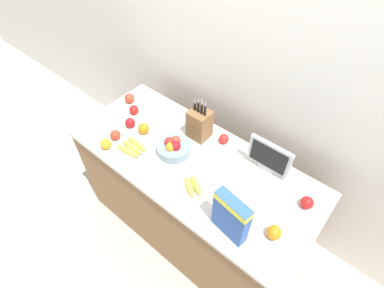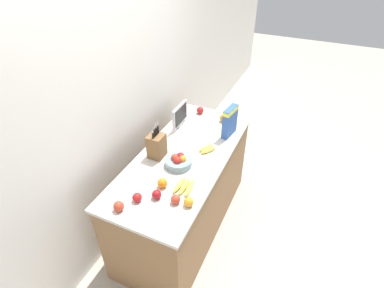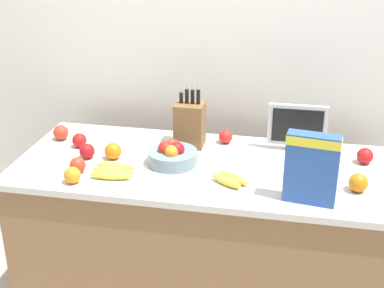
# 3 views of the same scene
# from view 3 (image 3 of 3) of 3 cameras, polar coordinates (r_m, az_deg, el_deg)

# --- Properties ---
(wall_back) EXTENTS (9.00, 0.06, 2.60)m
(wall_back) POSITION_cam_3_polar(r_m,az_deg,el_deg) (2.85, 3.31, 10.04)
(wall_back) COLOR silver
(wall_back) RESTS_ON ground_plane
(counter) EXTENTS (1.71, 0.74, 0.91)m
(counter) POSITION_cam_3_polar(r_m,az_deg,el_deg) (2.67, 1.05, -10.97)
(counter) COLOR olive
(counter) RESTS_ON ground_plane
(knife_block) EXTENTS (0.14, 0.13, 0.33)m
(knife_block) POSITION_cam_3_polar(r_m,az_deg,el_deg) (2.60, -0.24, 2.16)
(knife_block) COLOR brown
(knife_block) RESTS_ON counter
(small_monitor) EXTENTS (0.28, 0.03, 0.23)m
(small_monitor) POSITION_cam_3_polar(r_m,az_deg,el_deg) (2.58, 11.17, 1.85)
(small_monitor) COLOR #B7B7BC
(small_monitor) RESTS_ON counter
(cereal_box) EXTENTS (0.21, 0.09, 0.29)m
(cereal_box) POSITION_cam_3_polar(r_m,az_deg,el_deg) (2.11, 12.65, -2.27)
(cereal_box) COLOR #2D56A8
(cereal_box) RESTS_ON counter
(fruit_bowl) EXTENTS (0.23, 0.23, 0.11)m
(fruit_bowl) POSITION_cam_3_polar(r_m,az_deg,el_deg) (2.43, -2.12, -1.18)
(fruit_bowl) COLOR gray
(fruit_bowl) RESTS_ON counter
(banana_bunch_left) EXTENTS (0.19, 0.14, 0.04)m
(banana_bunch_left) POSITION_cam_3_polar(r_m,az_deg,el_deg) (2.36, -8.38, -2.84)
(banana_bunch_left) COLOR yellow
(banana_bunch_left) RESTS_ON counter
(banana_bunch_right) EXTENTS (0.18, 0.15, 0.04)m
(banana_bunch_right) POSITION_cam_3_polar(r_m,az_deg,el_deg) (2.27, 4.07, -3.78)
(banana_bunch_right) COLOR yellow
(banana_bunch_right) RESTS_ON counter
(apple_near_bananas) EXTENTS (0.07, 0.07, 0.07)m
(apple_near_bananas) POSITION_cam_3_polar(r_m,az_deg,el_deg) (2.40, -12.10, -2.22)
(apple_near_bananas) COLOR red
(apple_near_bananas) RESTS_ON counter
(apple_rightmost) EXTENTS (0.07, 0.07, 0.07)m
(apple_rightmost) POSITION_cam_3_polar(r_m,az_deg,el_deg) (2.65, 3.60, 0.80)
(apple_rightmost) COLOR red
(apple_rightmost) RESTS_ON counter
(apple_by_knife_block) EXTENTS (0.07, 0.07, 0.07)m
(apple_by_knife_block) POSITION_cam_3_polar(r_m,az_deg,el_deg) (2.53, -11.14, -0.75)
(apple_by_knife_block) COLOR #A31419
(apple_by_knife_block) RESTS_ON counter
(apple_rear) EXTENTS (0.07, 0.07, 0.07)m
(apple_rear) POSITION_cam_3_polar(r_m,az_deg,el_deg) (2.56, 17.97, -1.22)
(apple_rear) COLOR red
(apple_rear) RESTS_ON counter
(apple_front) EXTENTS (0.08, 0.08, 0.08)m
(apple_front) POSITION_cam_3_polar(r_m,az_deg,el_deg) (2.77, -13.81, 1.20)
(apple_front) COLOR red
(apple_front) RESTS_ON counter
(apple_middle) EXTENTS (0.07, 0.07, 0.07)m
(apple_middle) POSITION_cam_3_polar(r_m,az_deg,el_deg) (2.66, -11.92, 0.38)
(apple_middle) COLOR red
(apple_middle) RESTS_ON counter
(orange_mid_right) EXTENTS (0.08, 0.08, 0.08)m
(orange_mid_right) POSITION_cam_3_polar(r_m,az_deg,el_deg) (2.29, 17.31, -3.97)
(orange_mid_right) COLOR orange
(orange_mid_right) RESTS_ON counter
(orange_front_right) EXTENTS (0.07, 0.07, 0.07)m
(orange_front_right) POSITION_cam_3_polar(r_m,az_deg,el_deg) (2.32, -12.65, -3.26)
(orange_front_right) COLOR orange
(orange_front_right) RESTS_ON counter
(orange_front_left) EXTENTS (0.08, 0.08, 0.08)m
(orange_front_left) POSITION_cam_3_polar(r_m,az_deg,el_deg) (2.50, -8.43, -0.74)
(orange_front_left) COLOR orange
(orange_front_left) RESTS_ON counter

